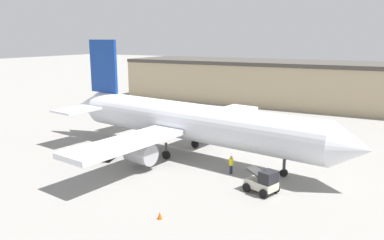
% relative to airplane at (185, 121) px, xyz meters
% --- Properties ---
extents(ground_plane, '(400.00, 400.00, 0.00)m').
position_rel_airplane_xyz_m(ground_plane, '(0.94, -0.14, -3.72)').
color(ground_plane, gray).
extents(terminal_building, '(68.25, 15.68, 8.22)m').
position_rel_airplane_xyz_m(terminal_building, '(3.10, 38.25, 0.39)').
color(terminal_building, tan).
rests_on(terminal_building, ground_plane).
extents(airplane, '(37.12, 29.42, 12.35)m').
position_rel_airplane_xyz_m(airplane, '(0.00, 0.00, 0.00)').
color(airplane, silver).
rests_on(airplane, ground_plane).
extents(ground_crew_worker, '(0.39, 0.39, 1.76)m').
position_rel_airplane_xyz_m(ground_crew_worker, '(6.82, -3.37, -2.79)').
color(ground_crew_worker, '#1E2338').
rests_on(ground_crew_worker, ground_plane).
extents(baggage_tug, '(3.21, 2.82, 2.25)m').
position_rel_airplane_xyz_m(baggage_tug, '(-6.58, -5.61, -2.68)').
color(baggage_tug, '#2D2D33').
rests_on(baggage_tug, ground_plane).
extents(belt_loader_truck, '(2.95, 2.53, 2.02)m').
position_rel_airplane_xyz_m(belt_loader_truck, '(10.83, -6.32, -2.76)').
color(belt_loader_truck, beige).
rests_on(belt_loader_truck, ground_plane).
extents(safety_cone_near, '(0.36, 0.36, 0.55)m').
position_rel_airplane_xyz_m(safety_cone_near, '(5.81, -14.16, -3.45)').
color(safety_cone_near, '#EF590F').
rests_on(safety_cone_near, ground_plane).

